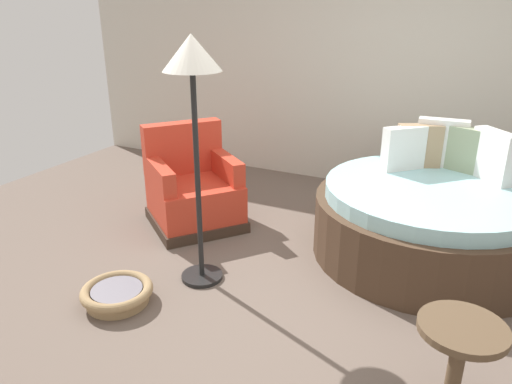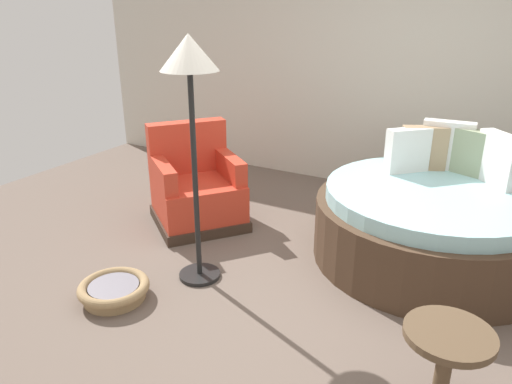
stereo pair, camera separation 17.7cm
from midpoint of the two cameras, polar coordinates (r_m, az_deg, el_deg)
ground_plane at (r=3.75m, az=4.67°, el=-11.10°), size 8.00×8.00×0.02m
back_wall at (r=5.52m, az=14.98°, el=15.15°), size 8.00×0.12×2.93m
round_daybed at (r=4.25m, az=18.67°, el=-2.97°), size 1.89×1.89×1.05m
red_armchair at (r=4.66m, az=-8.56°, el=0.15°), size 1.12×1.12×0.94m
pet_basket at (r=3.67m, az=-17.43°, el=-11.38°), size 0.51×0.51×0.13m
side_table at (r=2.69m, az=21.21°, el=-16.09°), size 0.44×0.44×0.52m
floor_lamp at (r=3.34m, az=-9.03°, el=13.07°), size 0.40×0.40×1.82m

